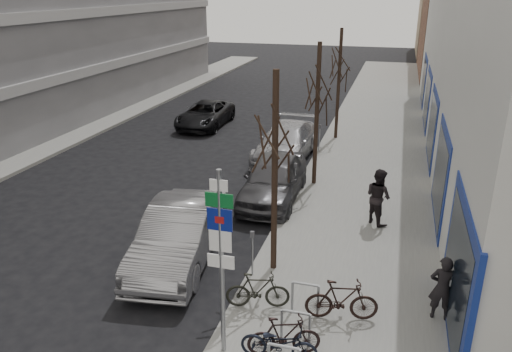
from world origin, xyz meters
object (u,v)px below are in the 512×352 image
Objects in this scene: lane_car at (205,114)px; pedestrian_far at (378,196)px; parked_car_back at (286,142)px; pedestrian_near at (442,288)px; highway_sign_pole at (221,254)px; tree_near at (275,127)px; tree_mid at (318,81)px; parked_car_mid at (274,179)px; tree_far at (340,58)px; bike_far_inner at (342,300)px; bike_mid_inner at (258,290)px; meter_back at (320,135)px; bike_mid_curb at (279,340)px; meter_mid at (295,176)px; parked_car_front at (179,235)px; bike_rack at (296,324)px; meter_front at (252,249)px; bike_near_right at (284,336)px.

pedestrian_far reaches higher than lane_car.
pedestrian_near is at bearing -58.77° from parked_car_back.
tree_near is at bearing 86.74° from highway_sign_pole.
parked_car_mid is at bearing -125.18° from tree_mid.
bike_far_inner is at bearing -82.16° from tree_far.
bike_mid_inner is 6.77m from parked_car_mid.
meter_back is at bearing -26.08° from lane_car.
pedestrian_far is at bearing -52.01° from parked_car_back.
highway_sign_pole is at bearing -81.35° from parked_car_back.
tree_mid is 3.44× the size of bike_mid_curb.
tree_far is 10.21m from pedestrian_far.
tree_near is at bearing 12.56° from bike_mid_curb.
tree_near is 4.33× the size of meter_mid.
tree_far is 1.15× the size of parked_car_mid.
bike_mid_inner is (-0.91, 1.62, -0.02)m from bike_mid_curb.
bike_far_inner is 5.01m from parked_car_front.
parked_car_mid reaches higher than bike_rack.
highway_sign_pole is 4.51m from parked_car_front.
parked_car_front is 6.97m from pedestrian_near.
parked_car_front is at bearing -7.05° from pedestrian_near.
tree_far is 4.33× the size of meter_back.
tree_far is 1.10× the size of parked_car_front.
meter_front is 0.27× the size of parked_car_mid.
pedestrian_far is at bearing 68.95° from highway_sign_pole.
bike_near_right is at bearing -20.48° from bike_mid_curb.
meter_front is 0.76× the size of bike_far_inner.
bike_mid_inner is (0.53, -1.35, -0.30)m from meter_front.
bike_near_right is at bearing -48.09° from parked_car_front.
pedestrian_far reaches higher than parked_car_back.
bike_mid_curb is 0.33× the size of parked_car_mid.
lane_car is (-6.90, 8.76, -0.25)m from meter_mid.
parked_car_back is (-1.80, 9.46, -3.33)m from tree_near.
meter_back is 5.75m from parked_car_mid.
tree_near is at bearing -5.09° from parked_car_front.
pedestrian_near is at bearing 30.98° from bike_rack.
meter_back is 0.27× the size of parked_car_mid.
lane_car is at bearing 6.62° from bike_near_right.
bike_mid_curb is 0.32× the size of parked_car_front.
parked_car_mid reaches higher than bike_near_right.
pedestrian_far reaches higher than bike_far_inner.
tree_near is 3.26m from meter_front.
parked_car_mid is at bearing -98.32° from tree_far.
meter_back reaches higher than bike_mid_curb.
parked_car_front is 3.17× the size of pedestrian_near.
parked_car_back is 7.30m from pedestrian_far.
bike_far_inner reaches higher than bike_mid_inner.
pedestrian_far reaches higher than meter_back.
tree_near is 4.33× the size of meter_front.
highway_sign_pole is at bearing -68.33° from lane_car.
tree_mid reaches higher than meter_front.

